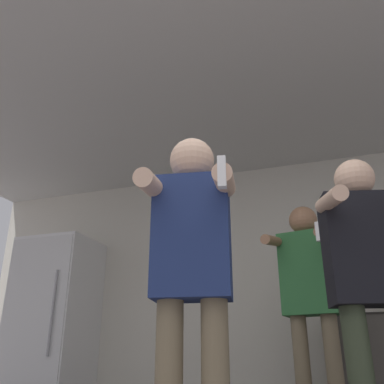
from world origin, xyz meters
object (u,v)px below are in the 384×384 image
(person_man_side, at_px, (370,272))
(person_spectator_back, at_px, (310,289))
(refrigerator, at_px, (52,325))
(person_woman_foreground, at_px, (192,262))
(bottle_green_wine, at_px, (357,303))

(person_man_side, distance_m, person_spectator_back, 1.16)
(refrigerator, distance_m, person_woman_foreground, 3.14)
(bottle_green_wine, bearing_deg, person_man_side, -89.71)
(bottle_green_wine, bearing_deg, refrigerator, -177.91)
(bottle_green_wine, distance_m, person_spectator_back, 0.76)
(refrigerator, relative_size, bottle_green_wine, 5.80)
(person_man_side, bearing_deg, bottle_green_wine, 90.29)
(bottle_green_wine, xyz_separation_m, person_woman_foreground, (-0.78, -2.28, -0.07))
(refrigerator, bearing_deg, bottle_green_wine, 2.09)
(refrigerator, height_order, person_spectator_back, refrigerator)
(refrigerator, height_order, person_man_side, refrigerator)
(bottle_green_wine, bearing_deg, person_spectator_back, -117.91)
(bottle_green_wine, relative_size, person_spectator_back, 0.18)
(refrigerator, relative_size, person_woman_foreground, 1.14)
(bottle_green_wine, bearing_deg, person_woman_foreground, -108.91)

